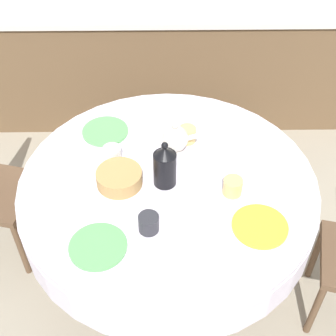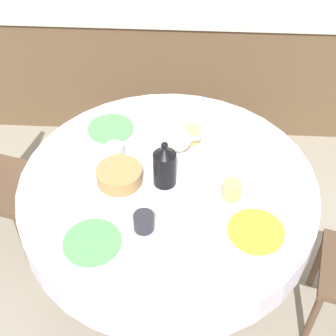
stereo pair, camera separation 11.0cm
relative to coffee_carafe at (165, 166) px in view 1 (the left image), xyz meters
name	(u,v)px [view 1 (the left image)]	position (x,y,z in m)	size (l,w,h in m)	color
ground_plane	(168,272)	(0.01, 0.01, -0.88)	(12.00, 12.00, 0.00)	#9E937F
kitchen_counter	(165,60)	(0.01, 1.61, -0.42)	(3.24, 0.64, 0.91)	brown
dining_table	(168,198)	(0.01, 0.01, -0.23)	(1.42, 1.42, 0.77)	brown
plate_near_left	(98,246)	(-0.28, -0.37, -0.10)	(0.24, 0.24, 0.01)	#5BA85B
cup_near_left	(149,223)	(-0.07, -0.28, -0.06)	(0.09, 0.09, 0.08)	#28282D
plate_near_right	(260,226)	(0.40, -0.27, -0.10)	(0.24, 0.24, 0.01)	yellow
cup_near_right	(233,187)	(0.31, -0.07, -0.06)	(0.09, 0.09, 0.08)	#DBB766
plate_far_left	(105,131)	(-0.31, 0.37, -0.10)	(0.24, 0.24, 0.01)	#5BA85B
cup_far_left	(112,154)	(-0.25, 0.15, -0.06)	(0.09, 0.09, 0.08)	white
plate_far_right	(224,128)	(0.32, 0.39, -0.10)	(0.24, 0.24, 0.01)	white
cup_far_right	(187,134)	(0.12, 0.30, -0.06)	(0.09, 0.09, 0.08)	#DBB766
coffee_carafe	(165,166)	(0.00, 0.00, 0.00)	(0.11, 0.11, 0.24)	black
teapot	(175,139)	(0.05, 0.22, -0.03)	(0.18, 0.13, 0.17)	silver
bread_basket	(119,178)	(-0.21, 0.00, -0.07)	(0.21, 0.21, 0.07)	#AD844C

